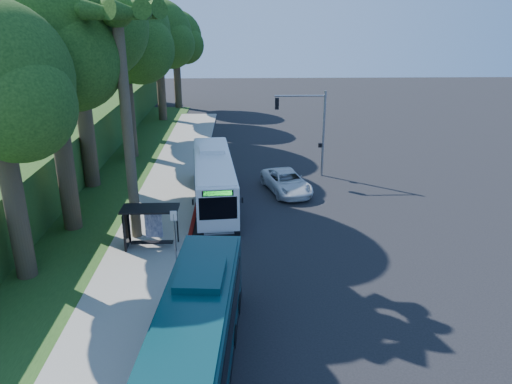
{
  "coord_description": "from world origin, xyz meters",
  "views": [
    {
      "loc": [
        -1.76,
        -29.12,
        13.2
      ],
      "look_at": [
        -0.9,
        1.0,
        1.94
      ],
      "focal_mm": 35.0,
      "sensor_mm": 36.0,
      "label": 1
    }
  ],
  "objects_px": {
    "pickup": "(287,182)",
    "bus_shelter": "(147,219)",
    "teal_bus": "(195,342)",
    "white_bus": "(214,179)"
  },
  "relations": [
    {
      "from": "bus_shelter",
      "to": "teal_bus",
      "type": "xyz_separation_m",
      "value": [
        3.71,
        -11.15,
        -0.05
      ]
    },
    {
      "from": "teal_bus",
      "to": "pickup",
      "type": "distance_m",
      "value": 20.89
    },
    {
      "from": "teal_bus",
      "to": "pickup",
      "type": "relative_size",
      "value": 2.17
    },
    {
      "from": "pickup",
      "to": "bus_shelter",
      "type": "bearing_deg",
      "value": -149.41
    },
    {
      "from": "white_bus",
      "to": "pickup",
      "type": "relative_size",
      "value": 2.18
    },
    {
      "from": "white_bus",
      "to": "teal_bus",
      "type": "bearing_deg",
      "value": -94.68
    },
    {
      "from": "bus_shelter",
      "to": "teal_bus",
      "type": "distance_m",
      "value": 11.75
    },
    {
      "from": "white_bus",
      "to": "pickup",
      "type": "height_order",
      "value": "white_bus"
    },
    {
      "from": "bus_shelter",
      "to": "pickup",
      "type": "bearing_deg",
      "value": 45.9
    },
    {
      "from": "white_bus",
      "to": "pickup",
      "type": "xyz_separation_m",
      "value": [
        5.36,
        1.99,
        -0.98
      ]
    }
  ]
}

